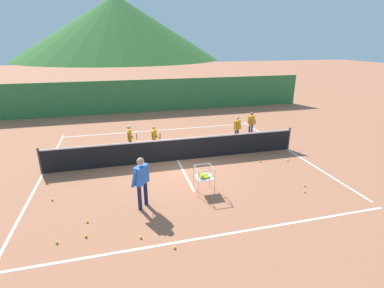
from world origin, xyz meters
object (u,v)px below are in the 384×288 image
Objects in this scene: student_3 at (251,122)px; tennis_ball_5 at (260,161)px; instructor at (141,178)px; ball_cart at (204,176)px; tennis_net at (177,149)px; tennis_ball_3 at (86,236)px; tennis_ball_2 at (57,243)px; tennis_ball_9 at (305,185)px; tennis_ball_8 at (304,192)px; tennis_ball_7 at (52,200)px; student_1 at (155,136)px; tennis_ball_4 at (87,222)px; tennis_ball_1 at (141,237)px; student_0 at (130,137)px; tennis_ball_0 at (288,160)px; tennis_ball_6 at (174,247)px; student_2 at (237,127)px.

student_3 reaches higher than tennis_ball_5.
ball_cart is at bearing 11.39° from instructor.
tennis_net is 3.77m from instructor.
tennis_ball_3 is at bearing -139.35° from student_3.
tennis_ball_2 is (-8.49, -6.78, -0.75)m from student_3.
tennis_ball_5 is at bearing 102.46° from tennis_ball_9.
tennis_ball_7 is at bearing 169.15° from tennis_ball_8.
student_1 is 5.73m from tennis_ball_4.
tennis_ball_3 is at bearing -114.09° from student_1.
student_3 reaches higher than tennis_net.
tennis_ball_5 is (5.28, 3.72, 0.00)m from tennis_ball_1.
student_1 is at bearing 120.26° from tennis_net.
student_0 is at bearing 145.42° from tennis_net.
student_3 is (6.24, 5.60, -0.19)m from instructor.
tennis_net is 156.75× the size of tennis_ball_8.
tennis_ball_0 is 9.11m from tennis_ball_7.
tennis_ball_0 is at bearing 69.30° from tennis_ball_8.
student_3 is 9.62m from tennis_ball_1.
tennis_ball_7 is at bearing 136.52° from tennis_ball_6.
student_1 reaches higher than tennis_ball_4.
tennis_net is 156.75× the size of tennis_ball_0.
tennis_ball_7 is (-4.83, 0.65, -0.55)m from ball_cart.
tennis_ball_6 is (2.15, -1.65, 0.00)m from tennis_ball_4.
ball_cart is 13.22× the size of tennis_ball_9.
tennis_ball_3 and tennis_ball_6 have the same top height.
tennis_ball_1 is at bearing -166.43° from tennis_ball_9.
tennis_net reaches higher than tennis_ball_6.
tennis_net is 11.86× the size of ball_cart.
tennis_ball_5 is at bearing -30.48° from student_1.
tennis_ball_3 is 1.00× the size of tennis_ball_4.
instructor is at bearing 27.64° from tennis_ball_2.
tennis_ball_3 is at bearing -127.14° from tennis_net.
tennis_net is at bearing -152.76° from student_3.
student_2 is 5.10m from tennis_ball_9.
tennis_ball_2 and tennis_ball_8 have the same top height.
tennis_ball_8 is at bearing -49.72° from student_1.
tennis_ball_7 is (-3.33, 3.16, 0.00)m from tennis_ball_6.
student_0 is at bearing 155.44° from tennis_ball_5.
student_3 is at bearing 37.65° from tennis_ball_4.
student_0 is at bearing 73.56° from tennis_ball_4.
ball_cart is at bearing -124.41° from student_2.
instructor reaches higher than tennis_ball_4.
tennis_ball_1 is at bearing -16.26° from tennis_ball_3.
tennis_ball_3 and tennis_ball_5 have the same top height.
tennis_ball_1 is 5.96m from tennis_ball_9.
tennis_ball_0 is (1.14, -2.85, -0.75)m from student_2.
student_1 is at bearing 77.97° from instructor.
tennis_net is 6.57× the size of instructor.
student_1 is 17.61× the size of tennis_ball_5.
student_0 is at bearing 69.63° from tennis_ball_2.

